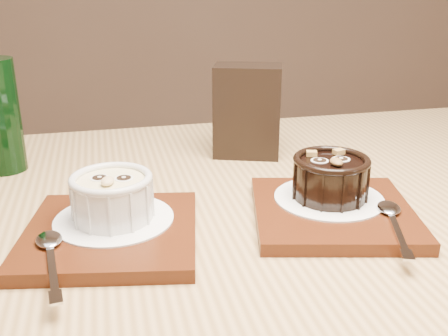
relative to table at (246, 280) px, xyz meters
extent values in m
cube|color=#9B7644|center=(0.00, 0.00, 0.07)|extent=(1.27, 0.91, 0.04)
cylinder|color=#9B7644|center=(0.51, 0.40, -0.30)|extent=(0.06, 0.06, 0.71)
cube|color=#491E0C|center=(-0.16, -0.04, 0.10)|extent=(0.20, 0.20, 0.01)
cylinder|color=white|center=(-0.15, -0.02, 0.11)|extent=(0.13, 0.13, 0.00)
cylinder|color=silver|center=(-0.15, -0.02, 0.13)|extent=(0.08, 0.08, 0.04)
cylinder|color=#DFCE88|center=(-0.15, -0.02, 0.15)|extent=(0.07, 0.07, 0.00)
torus|color=silver|center=(-0.15, -0.02, 0.15)|extent=(0.09, 0.09, 0.01)
cylinder|color=black|center=(-0.17, -0.02, 0.15)|extent=(0.02, 0.02, 0.00)
cylinder|color=black|center=(-0.14, -0.02, 0.15)|extent=(0.02, 0.02, 0.00)
ellipsoid|color=#D5B57C|center=(-0.16, -0.03, 0.16)|extent=(0.02, 0.02, 0.01)
cube|color=#491E0C|center=(0.10, -0.02, 0.10)|extent=(0.20, 0.20, 0.01)
cylinder|color=white|center=(0.10, 0.00, 0.11)|extent=(0.13, 0.13, 0.00)
cylinder|color=black|center=(0.10, 0.00, 0.13)|extent=(0.09, 0.09, 0.04)
cylinder|color=black|center=(0.10, 0.00, 0.15)|extent=(0.07, 0.07, 0.00)
torus|color=black|center=(0.10, 0.00, 0.15)|extent=(0.09, 0.09, 0.01)
cylinder|color=black|center=(0.08, 0.00, 0.15)|extent=(0.02, 0.02, 0.00)
cylinder|color=black|center=(0.11, 0.00, 0.15)|extent=(0.02, 0.02, 0.00)
ellipsoid|color=brown|center=(0.10, -0.01, 0.16)|extent=(0.01, 0.02, 0.01)
cube|color=olive|center=(0.08, 0.02, 0.16)|extent=(0.01, 0.01, 0.01)
cube|color=olive|center=(0.11, 0.02, 0.16)|extent=(0.01, 0.01, 0.01)
cube|color=black|center=(0.04, 0.21, 0.16)|extent=(0.11, 0.08, 0.14)
camera|label=1|loc=(-0.11, -0.55, 0.36)|focal=42.00mm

